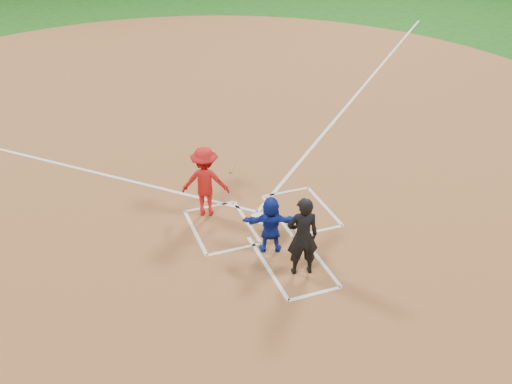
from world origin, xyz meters
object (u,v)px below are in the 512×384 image
object	(u,v)px
catcher	(271,225)
batter_at_plate	(205,182)
umpire	(303,236)
home_plate	(262,218)

from	to	relation	value
catcher	batter_at_plate	world-z (taller)	batter_at_plate
catcher	umpire	bearing A→B (deg)	127.02
batter_at_plate	home_plate	bearing A→B (deg)	-30.88
home_plate	catcher	size ratio (longest dim) A/B	0.47
catcher	batter_at_plate	distance (m)	2.05
home_plate	umpire	size ratio (longest dim) A/B	0.35
home_plate	catcher	distance (m)	1.36
home_plate	batter_at_plate	xyz separation A→B (m)	(-1.12, 0.67, 0.83)
catcher	batter_at_plate	size ratio (longest dim) A/B	0.75
catcher	umpire	size ratio (longest dim) A/B	0.74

